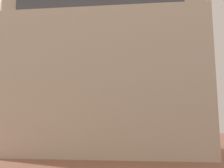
# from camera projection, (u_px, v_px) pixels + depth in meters

# --- Properties ---
(landmark_building) EXTENTS (23.03, 12.13, 36.63)m
(landmark_building) POSITION_uv_depth(u_px,v_px,m) (106.00, 64.00, 29.81)
(landmark_building) COLOR beige
(landmark_building) RESTS_ON ground_plane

